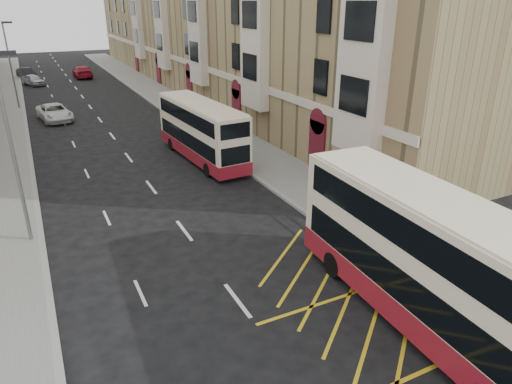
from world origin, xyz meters
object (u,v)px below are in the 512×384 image
street_lamp_far (10,61)px  car_dark (26,73)px  car_red (82,72)px  pedestrian_far (458,261)px  white_van (54,113)px  double_decker_rear (201,131)px  car_silver (33,80)px  street_lamp_near (12,141)px  double_decker_front (431,264)px

street_lamp_far → car_dark: (1.26, 21.14, -3.95)m
car_red → car_dark: bearing=-22.8°
pedestrian_far → white_van: (-11.43, 34.13, -0.20)m
street_lamp_far → double_decker_rear: size_ratio=0.81×
white_van → street_lamp_far: bearing=104.9°
double_decker_rear → car_red: size_ratio=1.78×
pedestrian_far → car_red: size_ratio=0.28×
white_van → car_silver: bearing=84.3°
double_decker_rear → car_red: 41.03m
double_decker_rear → car_silver: size_ratio=2.45×
double_decker_rear → pedestrian_far: double_decker_rear is taller
car_dark → white_van: bearing=-103.8°
pedestrian_far → car_silver: pedestrian_far is taller
car_silver → double_decker_rear: bearing=-98.3°
pedestrian_far → car_red: pedestrian_far is taller
street_lamp_near → double_decker_rear: street_lamp_near is taller
street_lamp_far → double_decker_front: street_lamp_far is taller
double_decker_front → car_silver: 57.02m
double_decker_front → white_van: double_decker_front is taller
white_van → pedestrian_far: bearing=-79.6°
street_lamp_near → street_lamp_far: size_ratio=1.00×
street_lamp_near → car_dark: street_lamp_near is taller
white_van → car_dark: bearing=85.0°
street_lamp_far → car_silver: bearing=82.6°
car_silver → car_red: bearing=9.5°
street_lamp_far → double_decker_rear: bearing=-64.8°
street_lamp_far → white_van: 8.10m
double_decker_rear → white_van: bearing=112.5°
double_decker_front → street_lamp_near: bearing=136.3°
car_dark → car_red: size_ratio=0.76×
street_lamp_near → car_red: 49.07m
street_lamp_near → double_decker_rear: (10.71, 7.28, -2.66)m
street_lamp_near → car_red: size_ratio=1.45×
pedestrian_far → white_van: pedestrian_far is taller
street_lamp_near → double_decker_front: (11.32, -11.86, -2.36)m
pedestrian_far → car_silver: bearing=-60.5°
street_lamp_near → car_red: bearing=80.3°
white_van → car_red: bearing=69.4°
double_decker_front → car_silver: size_ratio=2.81×
car_silver → car_dark: size_ratio=0.96×
white_van → double_decker_front: bearing=-84.5°
pedestrian_far → car_red: (-5.94, 58.87, -0.12)m
car_red → street_lamp_far: bearing=65.5°
street_lamp_far → car_red: bearing=65.6°
pedestrian_far → white_van: size_ratio=0.30×
street_lamp_far → car_silver: 15.00m
street_lamp_far → double_decker_front: (11.32, -41.86, -2.36)m
double_decker_front → street_lamp_far: bearing=107.8°
street_lamp_far → pedestrian_far: size_ratio=5.20×
street_lamp_far → car_silver: (1.87, 14.35, -3.95)m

